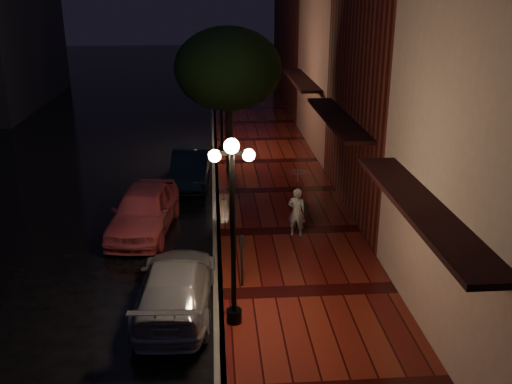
# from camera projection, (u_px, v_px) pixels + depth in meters

# --- Properties ---
(ground) EXTENTS (120.00, 120.00, 0.00)m
(ground) POSITION_uv_depth(u_px,v_px,m) (217.00, 237.00, 17.73)
(ground) COLOR black
(ground) RESTS_ON ground
(sidewalk) EXTENTS (4.50, 60.00, 0.15)m
(sidewalk) POSITION_uv_depth(u_px,v_px,m) (289.00, 233.00, 17.86)
(sidewalk) COLOR #450E0C
(sidewalk) RESTS_ON ground
(curb) EXTENTS (0.25, 60.00, 0.15)m
(curb) POSITION_uv_depth(u_px,v_px,m) (217.00, 235.00, 17.70)
(curb) COLOR #595451
(curb) RESTS_ON ground
(storefront_mid) EXTENTS (5.00, 8.00, 11.00)m
(storefront_mid) POSITION_uv_depth(u_px,v_px,m) (431.00, 47.00, 18.21)
(storefront_mid) COLOR #511914
(storefront_mid) RESTS_ON ground
(storefront_far) EXTENTS (5.00, 8.00, 9.00)m
(storefront_far) POSITION_uv_depth(u_px,v_px,m) (365.00, 52.00, 26.05)
(storefront_far) COLOR #8C5951
(storefront_far) RESTS_ON ground
(storefront_extra) EXTENTS (5.00, 12.00, 10.00)m
(storefront_extra) POSITION_uv_depth(u_px,v_px,m) (325.00, 25.00, 35.24)
(storefront_extra) COLOR #511914
(storefront_extra) RESTS_ON ground
(streetlamp_near) EXTENTS (0.96, 0.36, 4.31)m
(streetlamp_near) POSITION_uv_depth(u_px,v_px,m) (233.00, 223.00, 12.18)
(streetlamp_near) COLOR black
(streetlamp_near) RESTS_ON sidewalk
(streetlamp_far) EXTENTS (0.96, 0.36, 4.31)m
(streetlamp_far) POSITION_uv_depth(u_px,v_px,m) (221.00, 99.00, 25.29)
(streetlamp_far) COLOR black
(streetlamp_far) RESTS_ON sidewalk
(street_tree) EXTENTS (4.16, 4.16, 5.80)m
(street_tree) POSITION_uv_depth(u_px,v_px,m) (228.00, 71.00, 21.93)
(street_tree) COLOR black
(street_tree) RESTS_ON sidewalk
(pink_car) EXTENTS (2.24, 4.50, 1.47)m
(pink_car) POSITION_uv_depth(u_px,v_px,m) (144.00, 210.00, 17.87)
(pink_car) COLOR #E55E68
(pink_car) RESTS_ON ground
(navy_car) EXTENTS (1.57, 4.05, 1.31)m
(navy_car) POSITION_uv_depth(u_px,v_px,m) (190.00, 168.00, 22.22)
(navy_car) COLOR black
(navy_car) RESTS_ON ground
(silver_car) EXTENTS (1.96, 4.41, 1.26)m
(silver_car) POSITION_uv_depth(u_px,v_px,m) (176.00, 286.00, 13.56)
(silver_car) COLOR #94939A
(silver_car) RESTS_ON ground
(woman_with_umbrella) EXTENTS (0.89, 0.91, 2.15)m
(woman_with_umbrella) POSITION_uv_depth(u_px,v_px,m) (297.00, 192.00, 17.00)
(woman_with_umbrella) COLOR white
(woman_with_umbrella) RESTS_ON sidewalk
(parking_meter) EXTENTS (0.16, 0.14, 1.39)m
(parking_meter) POSITION_uv_depth(u_px,v_px,m) (242.00, 256.00, 14.29)
(parking_meter) COLOR black
(parking_meter) RESTS_ON sidewalk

